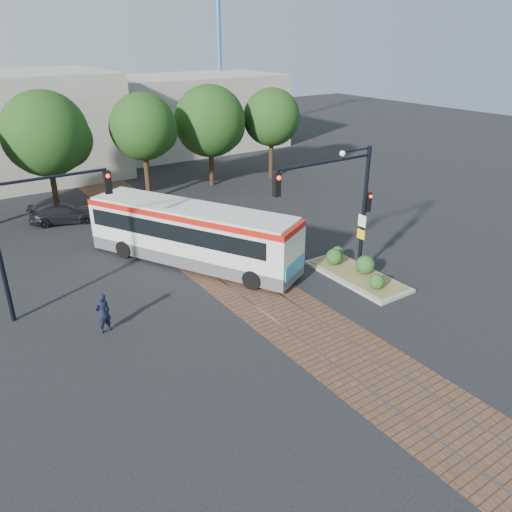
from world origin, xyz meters
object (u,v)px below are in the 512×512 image
object	(u,v)px
signal_pole_left	(26,226)
parked_car	(64,214)
city_bus	(191,232)
officer	(103,313)
signal_pole_main	(346,196)
traffic_island	(356,270)

from	to	relation	value
signal_pole_left	parked_car	bearing A→B (deg)	70.65
signal_pole_left	city_bus	bearing A→B (deg)	6.88
signal_pole_left	officer	xyz separation A→B (m)	(1.66, -2.91, -3.03)
city_bus	signal_pole_main	bearing A→B (deg)	-78.08
city_bus	traffic_island	size ratio (longest dim) A/B	2.11
parked_car	officer	bearing A→B (deg)	-172.24
city_bus	signal_pole_main	distance (m)	7.84
signal_pole_main	parked_car	bearing A→B (deg)	118.92
traffic_island	signal_pole_main	distance (m)	3.95
parked_car	signal_pole_main	bearing A→B (deg)	-134.65
signal_pole_main	parked_car	distance (m)	17.96
signal_pole_main	signal_pole_left	world-z (taller)	signal_pole_main
traffic_island	parked_car	bearing A→B (deg)	121.43
traffic_island	officer	distance (m)	11.71
signal_pole_left	parked_car	xyz separation A→B (m)	(3.72, 10.60, -3.28)
signal_pole_left	officer	bearing A→B (deg)	-60.25
traffic_island	city_bus	bearing A→B (deg)	134.59
traffic_island	signal_pole_left	xyz separation A→B (m)	(-13.19, 4.89, 3.54)
city_bus	signal_pole_left	world-z (taller)	signal_pole_left
signal_pole_left	signal_pole_main	bearing A→B (deg)	-21.45
officer	signal_pole_left	bearing A→B (deg)	-69.58
city_bus	traffic_island	distance (m)	8.25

